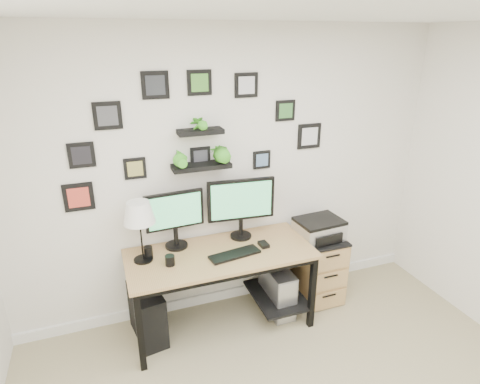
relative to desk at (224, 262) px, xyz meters
name	(u,v)px	position (x,y,z in m)	size (l,w,h in m)	color
room	(233,292)	(0.19, 0.32, -0.58)	(4.00, 4.00, 4.00)	tan
desk	(224,262)	(0.00, 0.00, 0.00)	(1.60, 0.70, 0.75)	tan
monitor_left	(175,216)	(-0.37, 0.19, 0.43)	(0.51, 0.21, 0.52)	black
monitor_right	(241,204)	(0.23, 0.17, 0.46)	(0.61, 0.21, 0.57)	black
keyboard	(235,254)	(0.06, -0.13, 0.13)	(0.44, 0.14, 0.02)	black
mouse	(264,244)	(0.35, -0.06, 0.14)	(0.07, 0.11, 0.03)	black
table_lamp	(139,214)	(-0.67, 0.06, 0.54)	(0.26, 0.26, 0.52)	black
mug	(170,260)	(-0.48, -0.09, 0.17)	(0.08, 0.08, 0.09)	black
pen_cup	(148,252)	(-0.63, 0.10, 0.17)	(0.07, 0.07, 0.09)	black
pc_tower_black	(147,314)	(-0.69, 0.03, -0.39)	(0.21, 0.47, 0.47)	black
pc_tower_grey	(277,290)	(0.52, -0.02, -0.40)	(0.20, 0.46, 0.45)	gray
file_cabinet	(316,267)	(0.99, 0.06, -0.29)	(0.43, 0.53, 0.67)	tan
printer	(319,229)	(0.97, 0.04, 0.14)	(0.45, 0.37, 0.19)	silver
wall_decor	(198,140)	(-0.12, 0.27, 1.04)	(2.30, 0.18, 1.07)	black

